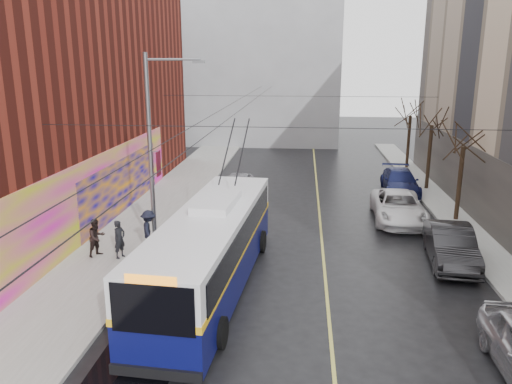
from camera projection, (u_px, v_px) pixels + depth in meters
sidewalk_left at (134, 234)px, 25.41m from camera, size 4.00×60.00×0.15m
sidewalk_right at (480, 246)px, 23.84m from camera, size 2.00×60.00×0.15m
lane_line at (321, 229)px, 26.48m from camera, size 0.12×50.00×0.01m
building_far at (246, 57)px, 54.71m from camera, size 20.50×12.10×18.00m
streetlight_pole at (154, 149)px, 22.10m from camera, size 2.65×0.60×9.00m
catenary_wires at (246, 108)px, 26.00m from camera, size 18.00×60.00×0.22m
tree_near at (465, 132)px, 26.44m from camera, size 3.20×3.20×6.40m
tree_mid at (433, 114)px, 33.11m from camera, size 3.20×3.20×6.68m
tree_far at (411, 106)px, 39.88m from camera, size 3.20×3.20×6.57m
puddle at (133, 369)px, 14.43m from camera, size 2.41×3.76×0.01m
pigeons_flying at (218, 110)px, 20.93m from camera, size 2.07×0.55×0.89m
trolleybus at (211, 248)px, 19.21m from camera, size 3.61×12.70×5.95m
parked_car_b at (451, 245)px, 21.79m from camera, size 2.25×5.22×1.67m
parked_car_c at (398, 207)px, 27.63m from camera, size 2.91×5.91×1.61m
parked_car_d at (400, 182)px, 33.48m from camera, size 2.41×5.51×1.58m
following_car at (237, 186)px, 32.25m from camera, size 2.13×4.77×1.59m
pedestrian_a at (119, 239)px, 22.02m from camera, size 0.63×0.74×1.72m
pedestrian_b at (97, 237)px, 22.24m from camera, size 0.99×1.05×1.72m
pedestrian_c at (149, 230)px, 22.88m from camera, size 1.09×1.40×1.91m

